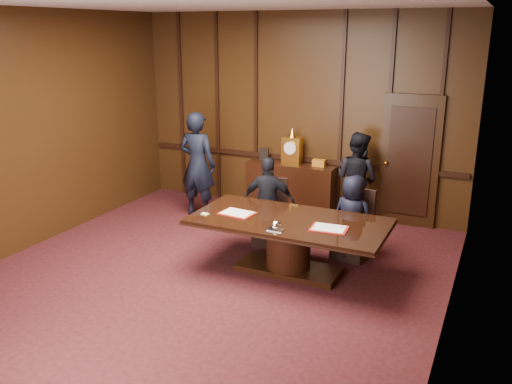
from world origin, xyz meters
TOP-DOWN VIEW (x-y plane):
  - room at (0.07, 0.14)m, footprint 7.00×7.04m
  - sideboard at (0.00, 3.26)m, footprint 1.60×0.45m
  - conference_table at (0.90, 0.88)m, footprint 2.62×1.32m
  - folder_left at (0.17, 0.79)m, footprint 0.49×0.38m
  - folder_right at (1.50, 0.75)m, footprint 0.48×0.37m
  - inkstand at (0.90, 0.43)m, footprint 0.20×0.14m
  - notepad at (-0.21, 0.57)m, footprint 0.11×0.08m
  - chair_left at (0.24, 1.75)m, footprint 0.58×0.58m
  - chair_right at (1.55, 1.75)m, footprint 0.55×0.55m
  - signatory_left at (0.25, 1.68)m, footprint 0.86×0.51m
  - signatory_right at (1.55, 1.68)m, footprint 0.67×0.51m
  - witness_left at (-1.42, 2.39)m, footprint 0.68×0.46m
  - witness_right at (1.22, 3.10)m, footprint 0.93×0.83m

SIDE VIEW (x-z plane):
  - chair_left at x=0.24m, z-range -0.20..0.79m
  - chair_right at x=1.55m, z-range -0.20..0.79m
  - sideboard at x=0.00m, z-range -0.28..1.26m
  - conference_table at x=0.90m, z-range 0.13..0.89m
  - signatory_right at x=1.55m, z-range 0.00..1.24m
  - signatory_left at x=0.25m, z-range 0.00..1.37m
  - notepad at x=-0.21m, z-range 0.76..0.77m
  - folder_left at x=0.17m, z-range 0.76..0.78m
  - folder_right at x=1.50m, z-range 0.76..0.78m
  - witness_right at x=1.22m, z-range 0.00..1.59m
  - inkstand at x=0.90m, z-range 0.76..0.87m
  - witness_left at x=-1.42m, z-range 0.00..1.85m
  - room at x=0.07m, z-range -0.03..3.47m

